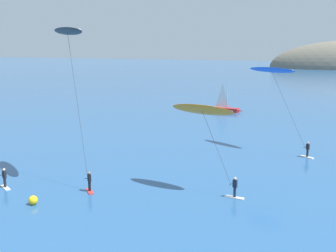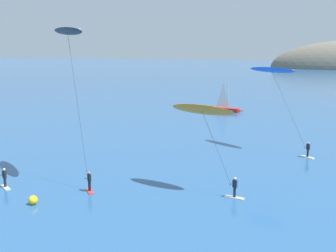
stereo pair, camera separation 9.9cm
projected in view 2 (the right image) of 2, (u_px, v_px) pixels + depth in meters
sailboat_near at (228, 108)px, 75.45m from camera, size 5.94×1.75×5.70m
kitesurfer_blue at (275, 77)px, 46.83m from camera, size 8.23×4.67×9.47m
kitesurfer_black at (69, 43)px, 35.16m from camera, size 6.67×5.17×13.35m
kitesurfer_orange at (204, 115)px, 33.38m from camera, size 6.55×2.34×7.34m
marker_buoy at (33, 200)px, 31.69m from camera, size 0.70×0.70×0.70m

